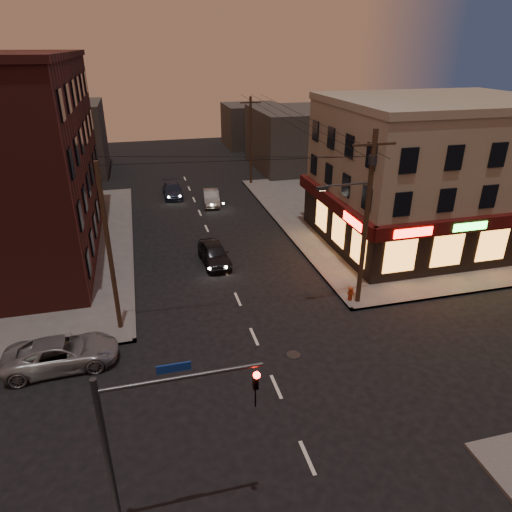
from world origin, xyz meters
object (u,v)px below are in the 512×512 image
object	(u,v)px
sedan_near	(214,253)
sedan_mid	(211,197)
fire_hydrant	(350,293)
sedan_far	(172,190)
suv_cross	(62,353)

from	to	relation	value
sedan_near	sedan_mid	bearing A→B (deg)	77.88
sedan_near	sedan_mid	xyz separation A→B (m)	(1.96, 12.89, -0.06)
sedan_mid	fire_hydrant	xyz separation A→B (m)	(4.94, -20.22, -0.07)
sedan_near	sedan_far	world-z (taller)	sedan_near
sedan_far	fire_hydrant	size ratio (longest dim) A/B	5.26
suv_cross	sedan_mid	xyz separation A→B (m)	(10.86, 22.22, -0.04)
sedan_near	fire_hydrant	world-z (taller)	sedan_near
fire_hydrant	sedan_near	bearing A→B (deg)	133.29
sedan_near	sedan_far	xyz separation A→B (m)	(-1.44, 16.29, -0.09)
sedan_far	fire_hydrant	bearing A→B (deg)	-70.60
sedan_near	fire_hydrant	distance (m)	10.06
suv_cross	fire_hydrant	size ratio (longest dim) A/B	6.10
sedan_near	fire_hydrant	bearing A→B (deg)	-50.19
suv_cross	sedan_far	bearing A→B (deg)	-18.59
sedan_far	sedan_near	bearing A→B (deg)	-85.01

